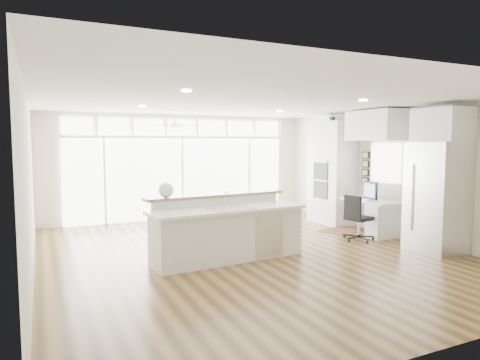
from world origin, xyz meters
name	(u,v)px	position (x,y,z in m)	size (l,w,h in m)	color
floor	(249,254)	(0.00, 0.00, -0.01)	(7.00, 8.00, 0.02)	#432D14
ceiling	(250,102)	(0.00, 0.00, 2.70)	(7.00, 8.00, 0.02)	silver
wall_back	(181,167)	(0.00, 4.00, 1.35)	(7.00, 0.04, 2.70)	beige
wall_front	(442,211)	(0.00, -4.00, 1.35)	(7.00, 0.04, 2.70)	beige
wall_left	(29,187)	(-3.50, 0.00, 1.35)	(0.04, 8.00, 2.70)	beige
wall_right	(397,173)	(3.50, 0.00, 1.35)	(0.04, 8.00, 2.70)	beige
glass_wall	(182,179)	(0.00, 3.94, 1.05)	(5.80, 0.06, 2.08)	white
transom_row	(181,127)	(0.00, 3.94, 2.38)	(5.90, 0.06, 0.40)	white
desk_window	(385,163)	(3.46, 0.30, 1.55)	(0.04, 0.85, 0.85)	white
ceiling_fan	(175,121)	(-0.50, 2.80, 2.48)	(1.16, 1.16, 0.32)	white
recessed_lights	(245,104)	(0.00, 0.20, 2.68)	(3.40, 3.00, 0.02)	white
oven_cabinet	(332,173)	(3.17, 1.80, 1.25)	(0.64, 1.20, 2.50)	silver
desk_nook	(372,217)	(3.13, 0.30, 0.38)	(0.72, 1.30, 0.76)	silver
upper_cabinets	(376,125)	(3.17, 0.30, 2.35)	(0.64, 1.30, 0.64)	silver
refrigerator	(437,197)	(3.11, -1.35, 1.00)	(0.76, 0.90, 2.00)	silver
fridge_cabinet	(442,125)	(3.17, -1.35, 2.30)	(0.64, 0.90, 0.60)	silver
framed_photos	(366,168)	(3.46, 0.92, 1.40)	(0.06, 0.22, 0.80)	black
kitchen_island	(228,228)	(-0.50, -0.21, 0.54)	(2.72, 1.02, 1.08)	silver
rug	(342,230)	(2.80, 0.89, 0.01)	(0.95, 0.69, 0.01)	#381E12
office_chair	(359,218)	(2.49, -0.01, 0.46)	(0.48, 0.44, 0.92)	black
fishbowl	(166,190)	(-1.48, 0.12, 1.21)	(0.25, 0.25, 0.25)	white
monitor	(370,190)	(3.05, 0.30, 0.97)	(0.08, 0.50, 0.42)	black
keyboard	(364,200)	(2.88, 0.30, 0.77)	(0.13, 0.34, 0.02)	white
potted_plant	(333,117)	(3.17, 1.80, 2.61)	(0.25, 0.27, 0.21)	#275424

